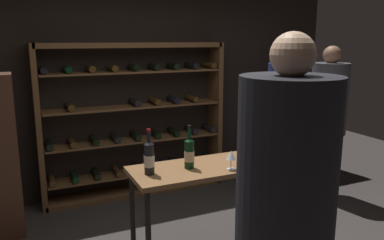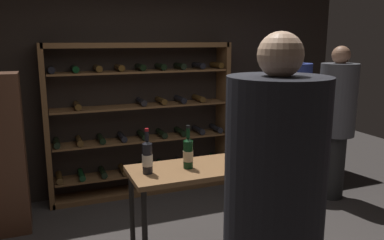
{
  "view_description": "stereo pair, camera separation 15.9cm",
  "coord_description": "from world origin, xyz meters",
  "px_view_note": "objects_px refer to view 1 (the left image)",
  "views": [
    {
      "loc": [
        -1.31,
        -2.66,
        1.96
      ],
      "look_at": [
        -0.01,
        0.22,
        1.29
      ],
      "focal_mm": 36.12,
      "sensor_mm": 36.0,
      "label": 1
    },
    {
      "loc": [
        -1.17,
        -2.72,
        1.96
      ],
      "look_at": [
        -0.01,
        0.22,
        1.29
      ],
      "focal_mm": 36.12,
      "sensor_mm": 36.0,
      "label": 2
    }
  ],
  "objects_px": {
    "person_bystander_dark_jacket": "(285,206)",
    "wine_bottle_gold_foil": "(149,158)",
    "person_guest_khaki": "(328,115)",
    "wine_rack": "(136,121)",
    "wine_glass_stemmed_left": "(231,156)",
    "wine_bottle_black_capsule": "(189,153)",
    "tasting_table": "(199,181)",
    "person_guest_plum_blouse": "(284,111)",
    "wine_bottle_red_label": "(254,151)"
  },
  "relations": [
    {
      "from": "person_bystander_dark_jacket",
      "to": "wine_bottle_gold_foil",
      "type": "bearing_deg",
      "value": -165.71
    },
    {
      "from": "person_bystander_dark_jacket",
      "to": "person_guest_khaki",
      "type": "height_order",
      "value": "person_bystander_dark_jacket"
    },
    {
      "from": "person_guest_khaki",
      "to": "wine_bottle_gold_foil",
      "type": "relative_size",
      "value": 5.24
    },
    {
      "from": "wine_rack",
      "to": "wine_bottle_gold_foil",
      "type": "relative_size",
      "value": 6.46
    },
    {
      "from": "wine_glass_stemmed_left",
      "to": "wine_bottle_black_capsule",
      "type": "bearing_deg",
      "value": 149.6
    },
    {
      "from": "tasting_table",
      "to": "person_guest_khaki",
      "type": "relative_size",
      "value": 0.6
    },
    {
      "from": "wine_glass_stemmed_left",
      "to": "wine_rack",
      "type": "bearing_deg",
      "value": 95.47
    },
    {
      "from": "wine_rack",
      "to": "tasting_table",
      "type": "xyz_separation_m",
      "value": [
        -0.01,
        -1.87,
        -0.14
      ]
    },
    {
      "from": "wine_rack",
      "to": "tasting_table",
      "type": "height_order",
      "value": "wine_rack"
    },
    {
      "from": "person_guest_khaki",
      "to": "wine_rack",
      "type": "bearing_deg",
      "value": -155.77
    },
    {
      "from": "wine_bottle_black_capsule",
      "to": "wine_glass_stemmed_left",
      "type": "height_order",
      "value": "wine_bottle_black_capsule"
    },
    {
      "from": "person_guest_plum_blouse",
      "to": "wine_glass_stemmed_left",
      "type": "bearing_deg",
      "value": 82.32
    },
    {
      "from": "wine_rack",
      "to": "wine_bottle_black_capsule",
      "type": "xyz_separation_m",
      "value": [
        -0.09,
        -1.86,
        0.11
      ]
    },
    {
      "from": "wine_rack",
      "to": "person_guest_plum_blouse",
      "type": "height_order",
      "value": "wine_rack"
    },
    {
      "from": "person_guest_khaki",
      "to": "wine_bottle_black_capsule",
      "type": "height_order",
      "value": "person_guest_khaki"
    },
    {
      "from": "wine_bottle_red_label",
      "to": "wine_rack",
      "type": "bearing_deg",
      "value": 101.4
    },
    {
      "from": "wine_rack",
      "to": "wine_glass_stemmed_left",
      "type": "bearing_deg",
      "value": -84.53
    },
    {
      "from": "person_guest_khaki",
      "to": "wine_bottle_black_capsule",
      "type": "relative_size",
      "value": 5.31
    },
    {
      "from": "tasting_table",
      "to": "wine_bottle_red_label",
      "type": "relative_size",
      "value": 3.02
    },
    {
      "from": "person_guest_khaki",
      "to": "wine_bottle_red_label",
      "type": "distance_m",
      "value": 2.02
    },
    {
      "from": "wine_bottle_red_label",
      "to": "wine_glass_stemmed_left",
      "type": "xyz_separation_m",
      "value": [
        -0.22,
        -0.0,
        -0.02
      ]
    },
    {
      "from": "wine_bottle_gold_foil",
      "to": "wine_bottle_red_label",
      "type": "distance_m",
      "value": 0.86
    },
    {
      "from": "person_bystander_dark_jacket",
      "to": "person_guest_khaki",
      "type": "distance_m",
      "value": 3.02
    },
    {
      "from": "wine_bottle_black_capsule",
      "to": "wine_bottle_gold_foil",
      "type": "bearing_deg",
      "value": -179.52
    },
    {
      "from": "wine_rack",
      "to": "tasting_table",
      "type": "relative_size",
      "value": 2.05
    },
    {
      "from": "wine_rack",
      "to": "person_bystander_dark_jacket",
      "type": "bearing_deg",
      "value": -91.45
    },
    {
      "from": "wine_bottle_gold_foil",
      "to": "person_bystander_dark_jacket",
      "type": "bearing_deg",
      "value": -73.48
    },
    {
      "from": "tasting_table",
      "to": "wine_rack",
      "type": "bearing_deg",
      "value": 89.83
    },
    {
      "from": "person_guest_khaki",
      "to": "wine_bottle_black_capsule",
      "type": "distance_m",
      "value": 2.4
    },
    {
      "from": "tasting_table",
      "to": "person_guest_plum_blouse",
      "type": "xyz_separation_m",
      "value": [
        1.89,
        1.35,
        0.21
      ]
    },
    {
      "from": "person_guest_khaki",
      "to": "wine_glass_stemmed_left",
      "type": "relative_size",
      "value": 11.98
    },
    {
      "from": "wine_bottle_red_label",
      "to": "person_bystander_dark_jacket",
      "type": "bearing_deg",
      "value": -115.35
    },
    {
      "from": "person_bystander_dark_jacket",
      "to": "wine_glass_stemmed_left",
      "type": "height_order",
      "value": "person_bystander_dark_jacket"
    },
    {
      "from": "tasting_table",
      "to": "person_guest_plum_blouse",
      "type": "bearing_deg",
      "value": 35.69
    },
    {
      "from": "tasting_table",
      "to": "person_bystander_dark_jacket",
      "type": "relative_size",
      "value": 0.57
    },
    {
      "from": "wine_glass_stemmed_left",
      "to": "wine_bottle_red_label",
      "type": "bearing_deg",
      "value": 0.09
    },
    {
      "from": "wine_rack",
      "to": "wine_bottle_red_label",
      "type": "relative_size",
      "value": 6.19
    },
    {
      "from": "person_guest_khaki",
      "to": "wine_bottle_red_label",
      "type": "height_order",
      "value": "person_guest_khaki"
    },
    {
      "from": "wine_bottle_black_capsule",
      "to": "wine_glass_stemmed_left",
      "type": "relative_size",
      "value": 2.26
    },
    {
      "from": "person_guest_plum_blouse",
      "to": "wine_bottle_black_capsule",
      "type": "xyz_separation_m",
      "value": [
        -1.98,
        -1.35,
        0.04
      ]
    },
    {
      "from": "person_bystander_dark_jacket",
      "to": "tasting_table",
      "type": "bearing_deg",
      "value": 174.31
    },
    {
      "from": "wine_bottle_black_capsule",
      "to": "wine_glass_stemmed_left",
      "type": "distance_m",
      "value": 0.34
    },
    {
      "from": "wine_bottle_gold_foil",
      "to": "wine_bottle_red_label",
      "type": "bearing_deg",
      "value": -11.18
    },
    {
      "from": "wine_bottle_black_capsule",
      "to": "person_bystander_dark_jacket",
      "type": "bearing_deg",
      "value": -89.19
    },
    {
      "from": "person_guest_plum_blouse",
      "to": "wine_bottle_black_capsule",
      "type": "relative_size",
      "value": 5.22
    },
    {
      "from": "tasting_table",
      "to": "wine_bottle_red_label",
      "type": "distance_m",
      "value": 0.52
    },
    {
      "from": "tasting_table",
      "to": "person_guest_khaki",
      "type": "xyz_separation_m",
      "value": [
        2.16,
        0.84,
        0.23
      ]
    },
    {
      "from": "person_guest_plum_blouse",
      "to": "wine_bottle_gold_foil",
      "type": "height_order",
      "value": "person_guest_plum_blouse"
    },
    {
      "from": "person_bystander_dark_jacket",
      "to": "wine_glass_stemmed_left",
      "type": "xyz_separation_m",
      "value": [
        0.27,
        1.03,
        -0.05
      ]
    },
    {
      "from": "wine_rack",
      "to": "wine_bottle_gold_foil",
      "type": "bearing_deg",
      "value": -103.04
    }
  ]
}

